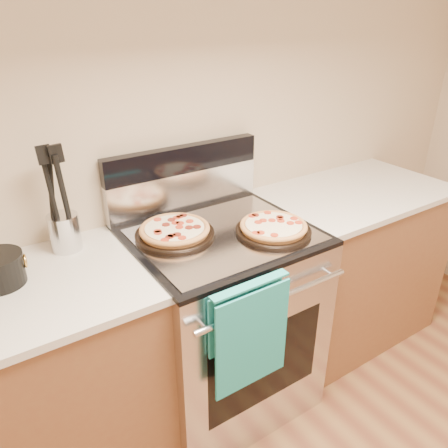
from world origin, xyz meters
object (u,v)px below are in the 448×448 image
pepperoni_pizza_front (273,228)px  utensil_crock (65,232)px  range_body (221,321)px  pepperoni_pizza_back (175,231)px

pepperoni_pizza_front → utensil_crock: bearing=154.2°
range_body → pepperoni_pizza_back: pepperoni_pizza_back is taller
utensil_crock → pepperoni_pizza_back: bearing=-22.7°
utensil_crock → range_body: bearing=-22.2°
range_body → pepperoni_pizza_back: (-0.18, 0.07, 0.50)m
pepperoni_pizza_front → utensil_crock: size_ratio=2.13×
range_body → pepperoni_pizza_front: 0.54m
range_body → pepperoni_pizza_front: pepperoni_pizza_front is taller
pepperoni_pizza_back → range_body: bearing=-21.3°
pepperoni_pizza_front → utensil_crock: utensil_crock is taller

